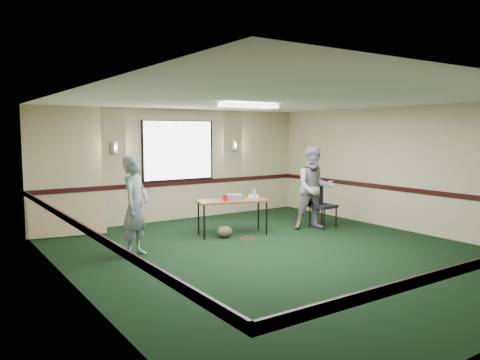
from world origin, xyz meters
TOP-DOWN VIEW (x-y plane):
  - ground at (0.00, 0.00)m, footprint 8.00×8.00m
  - room_shell at (0.00, 2.12)m, footprint 8.00×8.02m
  - folding_table at (0.14, 1.79)m, footprint 1.57×0.94m
  - projector at (0.20, 1.81)m, footprint 0.43×0.42m
  - game_console at (0.72, 1.84)m, footprint 0.27×0.26m
  - red_cup at (-0.07, 1.74)m, footprint 0.09×0.09m
  - water_bottle at (0.54, 1.56)m, footprint 0.07×0.07m
  - duffel_bag at (-0.16, 1.63)m, footprint 0.35×0.27m
  - cable_coil at (0.18, 1.30)m, footprint 0.31×0.31m
  - folded_table at (-2.77, 3.60)m, footprint 1.58×0.53m
  - conference_chair at (2.21, 1.35)m, footprint 0.53×0.55m
  - person_left at (-2.18, 1.27)m, footprint 0.75×0.74m
  - person_right at (1.95, 1.25)m, footprint 1.10×1.01m

SIDE VIEW (x-z plane):
  - ground at x=0.00m, z-range 0.00..0.00m
  - cable_coil at x=0.18m, z-range 0.00..0.01m
  - duffel_bag at x=-0.16m, z-range 0.00..0.24m
  - folded_table at x=-2.77m, z-range 0.00..0.80m
  - conference_chair at x=2.21m, z-range 0.09..1.09m
  - folding_table at x=0.14m, z-range 0.31..1.04m
  - game_console at x=0.72m, z-range 0.73..0.78m
  - projector at x=0.20m, z-range 0.73..0.84m
  - red_cup at x=-0.07m, z-range 0.73..0.86m
  - water_bottle at x=0.54m, z-range 0.73..0.95m
  - person_left at x=-2.18m, z-range 0.00..1.74m
  - person_right at x=1.95m, z-range 0.00..1.83m
  - room_shell at x=0.00m, z-range -2.42..5.58m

